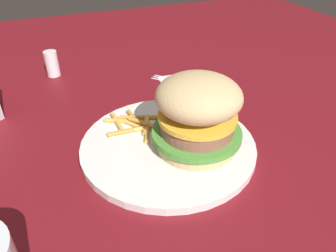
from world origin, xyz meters
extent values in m
plane|color=maroon|center=(0.00, 0.00, 0.00)|extent=(1.60, 1.60, 0.00)
cylinder|color=white|center=(-0.02, 0.02, 0.01)|extent=(0.27, 0.27, 0.01)
cylinder|color=tan|center=(-0.06, 0.04, 0.02)|extent=(0.12, 0.12, 0.02)
cylinder|color=#4C9338|center=(-0.06, 0.04, 0.03)|extent=(0.13, 0.13, 0.01)
cylinder|color=#8E5B47|center=(-0.06, 0.04, 0.05)|extent=(0.11, 0.11, 0.02)
cylinder|color=yellow|center=(-0.06, 0.04, 0.06)|extent=(0.11, 0.11, 0.01)
ellipsoid|color=tan|center=(-0.06, 0.04, 0.10)|extent=(0.12, 0.12, 0.06)
cylinder|color=gold|center=(0.02, -0.05, 0.02)|extent=(0.06, 0.05, 0.01)
cylinder|color=#E5B251|center=(0.00, -0.02, 0.02)|extent=(0.03, 0.07, 0.01)
cylinder|color=gold|center=(0.01, -0.05, 0.02)|extent=(0.02, 0.07, 0.01)
cylinder|color=gold|center=(0.00, -0.06, 0.02)|extent=(0.07, 0.03, 0.01)
cylinder|color=#E5B251|center=(0.02, -0.02, 0.02)|extent=(0.06, 0.01, 0.01)
cylinder|color=#E5B251|center=(0.02, -0.05, 0.02)|extent=(0.03, 0.04, 0.01)
cylinder|color=#E5B251|center=(0.04, -0.06, 0.02)|extent=(0.01, 0.05, 0.01)
cylinder|color=gold|center=(0.00, -0.03, 0.02)|extent=(0.02, 0.05, 0.01)
cylinder|color=gold|center=(0.04, -0.03, 0.02)|extent=(0.05, 0.01, 0.01)
cylinder|color=gold|center=(0.01, -0.03, 0.02)|extent=(0.04, 0.04, 0.01)
cylinder|color=gold|center=(0.04, -0.06, 0.02)|extent=(0.05, 0.03, 0.01)
cube|color=white|center=(-0.14, -0.17, 0.00)|extent=(0.11, 0.11, 0.00)
cube|color=silver|center=(-0.16, -0.14, 0.00)|extent=(0.09, 0.09, 0.00)
cube|color=silver|center=(-0.11, -0.20, 0.00)|extent=(0.04, 0.04, 0.00)
cylinder|color=silver|center=(-0.10, -0.22, 0.00)|extent=(0.02, 0.02, 0.00)
cylinder|color=silver|center=(-0.09, -0.22, 0.00)|extent=(0.02, 0.02, 0.00)
cylinder|color=silver|center=(-0.09, -0.21, 0.00)|extent=(0.02, 0.02, 0.00)
cylinder|color=white|center=(0.12, -0.32, 0.03)|extent=(0.03, 0.03, 0.06)
camera|label=1|loc=(0.13, 0.39, 0.31)|focal=35.01mm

